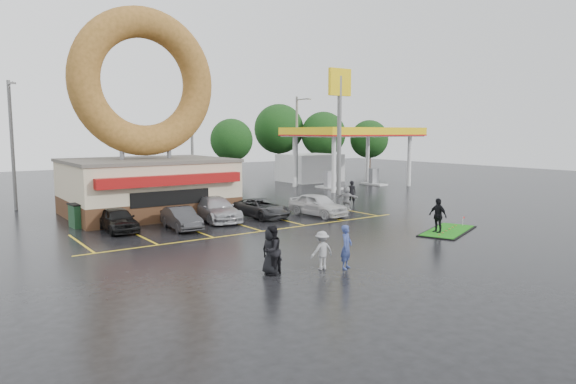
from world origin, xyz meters
TOP-DOWN VIEW (x-y plane):
  - ground at (0.00, 0.00)m, footprint 120.00×120.00m
  - donut_shop at (-3.00, 12.97)m, footprint 10.20×8.70m
  - gas_station at (20.00, 20.94)m, footprint 12.30×13.65m
  - shell_sign at (13.00, 12.00)m, footprint 2.20×0.36m
  - streetlight_left at (-10.00, 19.92)m, footprint 0.40×2.21m
  - streetlight_mid at (4.00, 20.92)m, footprint 0.40×2.21m
  - streetlight_right at (16.00, 21.92)m, footprint 0.40×2.21m
  - tree_far_a at (26.00, 30.00)m, footprint 5.60×5.60m
  - tree_far_b at (32.00, 28.00)m, footprint 4.90×4.90m
  - tree_far_c at (22.00, 34.00)m, footprint 6.30×6.30m
  - tree_far_d at (14.00, 32.00)m, footprint 4.90×4.90m
  - car_black at (-6.52, 8.00)m, footprint 1.70×3.95m
  - car_dgrey at (-3.41, 6.56)m, footprint 1.57×3.85m
  - car_silver at (-0.48, 8.00)m, footprint 2.57×5.15m
  - car_grey at (2.40, 7.31)m, footprint 2.43×4.56m
  - car_white at (5.78, 5.73)m, footprint 2.24×4.50m
  - person_blue at (-1.42, -5.13)m, footprint 0.77×0.68m
  - person_blackjkt at (-4.37, -4.15)m, footprint 1.17×1.08m
  - person_hoodie at (-2.31, -4.68)m, footprint 1.05×0.66m
  - person_bystander at (-4.34, -4.06)m, footprint 0.80×1.01m
  - person_cameraman at (7.45, -2.57)m, footprint 0.49×1.14m
  - person_walker_near at (9.01, 6.54)m, footprint 1.34×1.58m
  - person_walker_far at (11.01, 8.22)m, footprint 0.80×0.77m
  - dumpster at (-7.50, 10.59)m, footprint 1.88×1.32m
  - putting_green at (8.35, -2.58)m, footprint 5.07×3.58m

SIDE VIEW (x-z plane):
  - ground at x=0.00m, z-range 0.00..0.00m
  - putting_green at x=8.35m, z-range -0.25..0.33m
  - car_grey at x=2.40m, z-range 0.00..1.22m
  - car_dgrey at x=-3.41m, z-range 0.00..1.24m
  - dumpster at x=-7.50m, z-range 0.00..1.30m
  - car_black at x=-6.52m, z-range 0.00..1.33m
  - car_silver at x=-0.48m, z-range 0.00..1.44m
  - car_white at x=5.78m, z-range 0.00..1.47m
  - person_hoodie at x=-2.31m, z-range 0.00..1.55m
  - person_walker_near at x=9.01m, z-range 0.00..1.71m
  - person_blue at x=-1.42m, z-range 0.00..1.77m
  - person_bystander at x=-4.34m, z-range 0.00..1.82m
  - person_walker_far at x=11.01m, z-range 0.00..1.85m
  - person_blackjkt at x=-4.37m, z-range 0.00..1.92m
  - person_cameraman at x=7.45m, z-range 0.00..1.93m
  - gas_station at x=20.00m, z-range 0.75..6.65m
  - donut_shop at x=-3.00m, z-range -2.29..11.21m
  - tree_far_b at x=32.00m, z-range 1.03..8.03m
  - tree_far_d at x=14.00m, z-range 1.03..8.03m
  - streetlight_left at x=-10.00m, z-range 0.28..9.28m
  - streetlight_mid at x=4.00m, z-range 0.28..9.28m
  - streetlight_right at x=16.00m, z-range 0.28..9.28m
  - tree_far_a at x=26.00m, z-range 1.18..9.18m
  - tree_far_c at x=22.00m, z-range 1.34..10.34m
  - shell_sign at x=13.00m, z-range 2.08..12.68m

